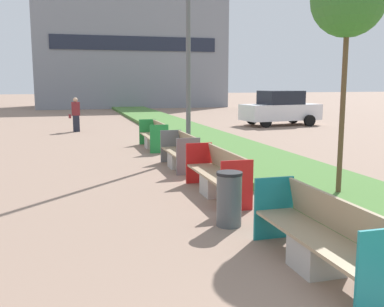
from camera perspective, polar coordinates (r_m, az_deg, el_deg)
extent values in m
cube|color=#4C7A38|center=(14.05, 6.36, -0.14)|extent=(2.80, 120.00, 0.18)
cube|color=gray|center=(43.73, -7.91, 12.61)|extent=(16.97, 7.74, 10.15)
cube|color=#1E2333|center=(39.90, -7.14, 13.71)|extent=(14.25, 0.08, 1.20)
cube|color=#ADA8A0|center=(5.92, 15.49, -12.28)|extent=(0.52, 0.60, 0.42)
cube|color=tan|center=(5.84, 15.58, -10.17)|extent=(0.58, 2.39, 0.05)
cube|color=tan|center=(5.90, 17.96, -7.41)|extent=(0.14, 2.29, 0.48)
cube|color=#197A7F|center=(4.91, 23.15, -13.97)|extent=(0.62, 0.04, 0.94)
cube|color=#197A7F|center=(6.85, 10.32, -6.84)|extent=(0.62, 0.04, 0.94)
cube|color=#ADA8A0|center=(9.34, 3.00, -4.07)|extent=(0.52, 0.60, 0.42)
cube|color=tan|center=(9.29, 3.01, -2.69)|extent=(0.58, 2.36, 0.05)
cube|color=tan|center=(9.33, 4.59, -1.01)|extent=(0.14, 2.27, 0.48)
cube|color=red|center=(8.18, 5.71, -4.11)|extent=(0.62, 0.04, 0.94)
cube|color=red|center=(10.41, 0.89, -1.21)|extent=(0.62, 0.04, 0.94)
cube|color=#ADA8A0|center=(12.27, -1.66, -0.87)|extent=(0.52, 0.60, 0.42)
cube|color=tan|center=(12.24, -1.67, 0.19)|extent=(0.58, 1.89, 0.05)
cube|color=tan|center=(12.27, -0.45, 1.45)|extent=(0.14, 1.82, 0.48)
cube|color=slate|center=(11.31, -0.48, -0.38)|extent=(0.62, 0.04, 0.94)
cube|color=slate|center=(13.16, -2.68, 0.95)|extent=(0.62, 0.04, 0.94)
cube|color=#ADA8A0|center=(15.94, -4.97, 1.41)|extent=(0.52, 0.60, 0.42)
cube|color=tan|center=(15.91, -4.98, 2.23)|extent=(0.58, 2.19, 0.05)
cube|color=tan|center=(15.94, -4.04, 3.20)|extent=(0.14, 2.10, 0.48)
cube|color=#238C3D|center=(14.82, -4.18, 1.86)|extent=(0.62, 0.04, 0.94)
cube|color=#238C3D|center=(17.00, -5.69, 2.77)|extent=(0.62, 0.04, 0.94)
cylinder|color=#4C4F51|center=(7.36, 4.73, -5.97)|extent=(0.41, 0.41, 0.85)
cylinder|color=black|center=(7.26, 4.78, -2.54)|extent=(0.43, 0.43, 0.05)
cylinder|color=#56595B|center=(13.72, -0.48, 15.98)|extent=(0.14, 0.14, 7.95)
cylinder|color=brown|center=(9.14, 18.54, 4.84)|extent=(0.10, 0.10, 3.46)
cube|color=#232633|center=(21.91, -14.48, 3.71)|extent=(0.30, 0.22, 0.77)
cube|color=maroon|center=(21.86, -14.55, 5.53)|extent=(0.38, 0.24, 0.62)
sphere|color=tan|center=(21.84, -14.60, 6.62)|extent=(0.21, 0.21, 0.21)
cube|color=maroon|center=(21.88, -15.25, 4.58)|extent=(0.12, 0.20, 0.18)
cube|color=silver|center=(24.73, 11.16, 5.19)|extent=(4.38, 2.24, 0.84)
cube|color=black|center=(24.69, 11.22, 7.00)|extent=(2.27, 1.78, 0.72)
cylinder|color=black|center=(24.57, 14.71, 4.06)|extent=(0.60, 0.20, 0.60)
cylinder|color=black|center=(26.13, 12.72, 4.42)|extent=(0.60, 0.20, 0.60)
cylinder|color=black|center=(23.40, 9.36, 4.00)|extent=(0.60, 0.20, 0.60)
cylinder|color=black|center=(25.04, 7.62, 4.37)|extent=(0.60, 0.20, 0.60)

